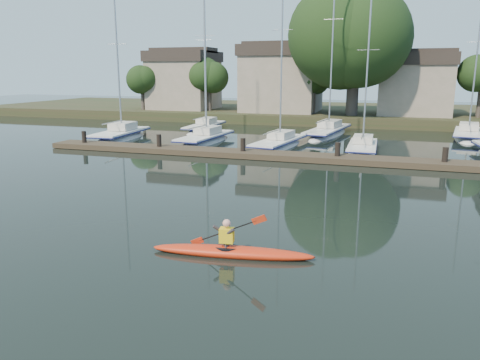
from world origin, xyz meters
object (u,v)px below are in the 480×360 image
(kayak, at_px, (231,250))
(sailboat_6, at_px, (328,137))
(sailboat_7, at_px, (467,141))
(dock, at_px, (289,156))
(sailboat_2, at_px, (279,150))
(sailboat_3, at_px, (362,154))
(sailboat_1, at_px, (205,145))
(sailboat_5, at_px, (205,132))
(sailboat_0, at_px, (121,142))

(kayak, bearing_deg, sailboat_6, 83.50)
(sailboat_7, bearing_deg, dock, -123.13)
(sailboat_2, distance_m, sailboat_7, 16.62)
(dock, height_order, sailboat_2, sailboat_2)
(dock, xyz_separation_m, sailboat_3, (4.21, 4.29, -0.38))
(kayak, distance_m, sailboat_6, 28.29)
(sailboat_1, height_order, sailboat_6, sailboat_6)
(sailboat_2, height_order, sailboat_7, sailboat_2)
(dock, bearing_deg, sailboat_2, 110.71)
(kayak, relative_size, sailboat_2, 0.35)
(sailboat_5, bearing_deg, sailboat_6, -2.00)
(sailboat_2, bearing_deg, sailboat_1, -177.79)
(sailboat_1, bearing_deg, sailboat_5, 115.72)
(dock, height_order, sailboat_6, sailboat_6)
(sailboat_7, bearing_deg, kayak, -101.16)
(sailboat_6, bearing_deg, sailboat_3, -59.04)
(sailboat_6, relative_size, sailboat_7, 1.23)
(sailboat_0, bearing_deg, kayak, -56.01)
(sailboat_3, relative_size, sailboat_5, 0.84)
(sailboat_1, bearing_deg, sailboat_6, 43.64)
(kayak, relative_size, sailboat_1, 0.36)
(sailboat_0, xyz_separation_m, sailboat_3, (19.18, -0.43, 0.04))
(sailboat_0, bearing_deg, sailboat_1, -2.00)
(sailboat_1, relative_size, sailboat_7, 1.03)
(kayak, relative_size, dock, 0.15)
(sailboat_0, distance_m, sailboat_5, 8.73)
(sailboat_5, bearing_deg, sailboat_0, -121.42)
(sailboat_5, distance_m, sailboat_7, 22.76)
(sailboat_5, xyz_separation_m, sailboat_6, (11.45, -0.04, -0.02))
(sailboat_0, relative_size, sailboat_5, 0.93)
(sailboat_7, bearing_deg, sailboat_6, -164.20)
(sailboat_1, height_order, sailboat_7, sailboat_1)
(sailboat_6, height_order, sailboat_7, sailboat_6)
(sailboat_1, height_order, sailboat_5, sailboat_5)
(sailboat_1, xyz_separation_m, sailboat_7, (19.73, 8.74, -0.01))
(sailboat_6, bearing_deg, sailboat_7, 15.65)
(sailboat_1, xyz_separation_m, sailboat_3, (11.89, -0.79, 0.01))
(dock, distance_m, sailboat_2, 4.82)
(sailboat_0, bearing_deg, sailboat_3, -6.13)
(dock, xyz_separation_m, sailboat_6, (0.80, 12.27, -0.39))
(kayak, height_order, sailboat_3, sailboat_3)
(dock, relative_size, sailboat_3, 2.90)
(sailboat_3, height_order, sailboat_5, sailboat_5)
(sailboat_2, distance_m, sailboat_6, 8.17)
(sailboat_2, bearing_deg, sailboat_7, 41.97)
(dock, xyz_separation_m, sailboat_7, (12.05, 13.82, -0.40))
(sailboat_6, xyz_separation_m, sailboat_7, (11.25, 1.55, -0.01))
(sailboat_6, bearing_deg, sailboat_1, -131.91)
(sailboat_0, bearing_deg, sailboat_5, 55.56)
(sailboat_3, xyz_separation_m, sailboat_7, (7.84, 9.53, -0.02))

